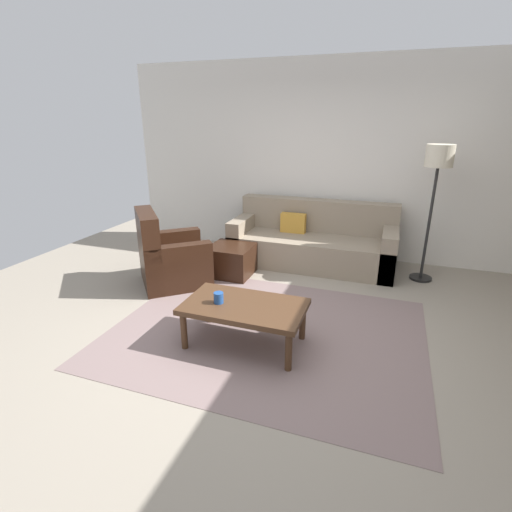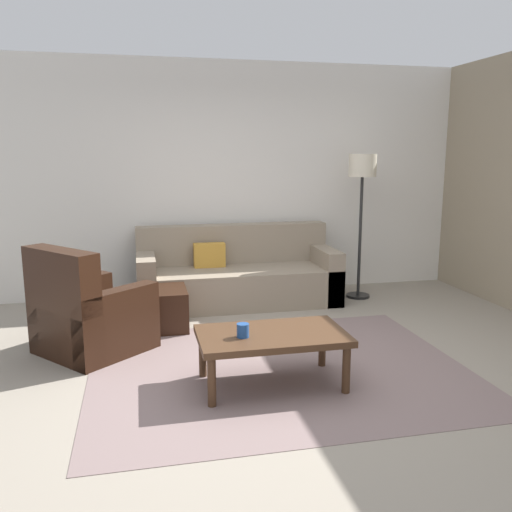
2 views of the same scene
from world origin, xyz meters
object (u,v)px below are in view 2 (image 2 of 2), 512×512
(ottoman, at_px, (158,309))
(lamp_standing, at_px, (362,180))
(couch_main, at_px, (236,276))
(armchair_leather, at_px, (87,319))
(cup, at_px, (243,330))
(coffee_table, at_px, (272,339))

(ottoman, distance_m, lamp_standing, 2.78)
(couch_main, relative_size, armchair_leather, 2.02)
(cup, bearing_deg, couch_main, 80.77)
(couch_main, relative_size, cup, 22.57)
(armchair_leather, distance_m, coffee_table, 1.72)
(couch_main, bearing_deg, lamp_standing, -6.00)
(coffee_table, distance_m, lamp_standing, 2.93)
(armchair_leather, relative_size, cup, 11.17)
(couch_main, height_order, coffee_table, couch_main)
(armchair_leather, bearing_deg, couch_main, 41.07)
(couch_main, distance_m, lamp_standing, 1.85)
(lamp_standing, bearing_deg, cup, -129.66)
(armchair_leather, distance_m, cup, 1.58)
(lamp_standing, bearing_deg, coffee_table, -126.64)
(couch_main, distance_m, armchair_leather, 2.08)
(cup, bearing_deg, ottoman, 109.12)
(ottoman, height_order, lamp_standing, lamp_standing)
(armchair_leather, bearing_deg, lamp_standing, 21.70)
(couch_main, height_order, cup, couch_main)
(couch_main, distance_m, cup, 2.44)
(ottoman, relative_size, coffee_table, 0.51)
(ottoman, xyz_separation_m, coffee_table, (0.78, -1.53, 0.16))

